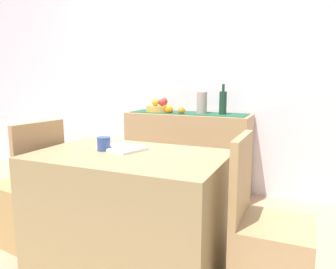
% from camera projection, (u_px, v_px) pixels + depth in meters
% --- Properties ---
extents(ground_plane, '(6.40, 6.40, 0.02)m').
position_uv_depth(ground_plane, '(146.00, 230.00, 2.64)').
color(ground_plane, tan).
rests_on(ground_plane, ground).
extents(room_wall_rear, '(6.40, 0.06, 2.70)m').
position_uv_depth(room_wall_rear, '(196.00, 62.00, 3.47)').
color(room_wall_rear, silver).
rests_on(room_wall_rear, ground).
extents(sideboard_console, '(1.25, 0.42, 0.84)m').
position_uv_depth(sideboard_console, '(188.00, 154.00, 3.39)').
color(sideboard_console, tan).
rests_on(sideboard_console, ground).
extents(table_runner, '(1.18, 0.32, 0.01)m').
position_uv_depth(table_runner, '(188.00, 113.00, 3.32)').
color(table_runner, '#1E5138').
rests_on(table_runner, sideboard_console).
extents(fruit_bowl, '(0.26, 0.26, 0.06)m').
position_uv_depth(fruit_bowl, '(159.00, 108.00, 3.44)').
color(fruit_bowl, gold).
rests_on(fruit_bowl, table_runner).
extents(apple_front, '(0.08, 0.08, 0.08)m').
position_uv_depth(apple_front, '(155.00, 102.00, 3.38)').
color(apple_front, gold).
rests_on(apple_front, fruit_bowl).
extents(apple_rear, '(0.07, 0.07, 0.07)m').
position_uv_depth(apple_rear, '(164.00, 101.00, 3.49)').
color(apple_rear, '#A82D2B').
rests_on(apple_rear, fruit_bowl).
extents(apple_left, '(0.07, 0.07, 0.07)m').
position_uv_depth(apple_left, '(162.00, 102.00, 3.38)').
color(apple_left, '#AC2F30').
rests_on(apple_left, fruit_bowl).
extents(wine_bottle, '(0.07, 0.07, 0.30)m').
position_uv_depth(wine_bottle, '(223.00, 103.00, 3.16)').
color(wine_bottle, '#173A26').
rests_on(wine_bottle, sideboard_console).
extents(ceramic_vase, '(0.10, 0.10, 0.22)m').
position_uv_depth(ceramic_vase, '(202.00, 103.00, 3.25)').
color(ceramic_vase, '#9E9489').
rests_on(ceramic_vase, sideboard_console).
extents(orange_loose_mid, '(0.07, 0.07, 0.07)m').
position_uv_depth(orange_loose_mid, '(181.00, 110.00, 3.25)').
color(orange_loose_mid, orange).
rests_on(orange_loose_mid, sideboard_console).
extents(orange_loose_end, '(0.08, 0.08, 0.08)m').
position_uv_depth(orange_loose_end, '(169.00, 110.00, 3.29)').
color(orange_loose_end, orange).
rests_on(orange_loose_end, sideboard_console).
extents(dining_table, '(1.16, 0.73, 0.74)m').
position_uv_depth(dining_table, '(130.00, 211.00, 2.06)').
color(dining_table, '#9C895B').
rests_on(dining_table, ground).
extents(open_book, '(0.33, 0.29, 0.02)m').
position_uv_depth(open_book, '(122.00, 148.00, 2.11)').
color(open_book, white).
rests_on(open_book, dining_table).
extents(coffee_cup, '(0.08, 0.08, 0.09)m').
position_uv_depth(coffee_cup, '(104.00, 144.00, 2.08)').
color(coffee_cup, '#314A8B').
rests_on(coffee_cup, dining_table).
extents(chair_near_window, '(0.46, 0.46, 0.90)m').
position_uv_depth(chair_near_window, '(29.00, 206.00, 2.41)').
color(chair_near_window, tan).
rests_on(chair_near_window, ground).
extents(chair_by_corner, '(0.40, 0.40, 0.90)m').
position_uv_depth(chair_by_corner, '(269.00, 255.00, 1.75)').
color(chair_by_corner, tan).
rests_on(chair_by_corner, ground).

